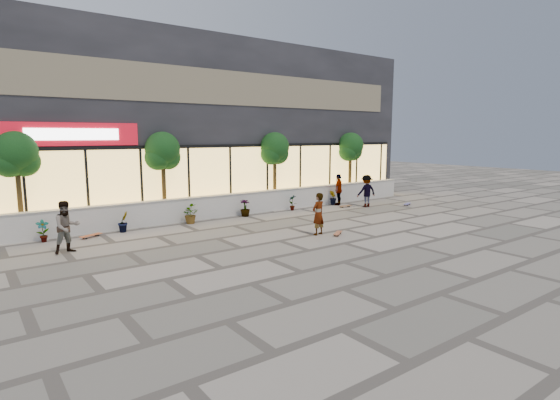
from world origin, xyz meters
TOP-DOWN VIEW (x-y plane):
  - ground at (0.00, 0.00)m, footprint 80.00×80.00m
  - planter_wall at (0.00, 7.00)m, footprint 22.00×0.42m
  - retail_building at (-0.00, 12.49)m, footprint 24.00×9.17m
  - shrub_a at (-8.50, 6.45)m, footprint 0.43×0.29m
  - shrub_b at (-5.70, 6.45)m, footprint 0.57×0.57m
  - shrub_c at (-2.90, 6.45)m, footprint 0.68×0.77m
  - shrub_d at (-0.10, 6.45)m, footprint 0.64×0.64m
  - shrub_e at (2.70, 6.45)m, footprint 0.46×0.35m
  - shrub_f at (5.50, 6.45)m, footprint 0.55×0.57m
  - tree_west at (-9.00, 7.70)m, footprint 1.60×1.50m
  - tree_midwest at (-3.50, 7.70)m, footprint 1.60×1.50m
  - tree_mideast at (2.50, 7.70)m, footprint 1.60×1.50m
  - tree_east at (8.00, 7.70)m, footprint 1.60×1.50m
  - skater_center at (0.14, 1.57)m, footprint 0.65×0.48m
  - skater_left at (-8.08, 4.40)m, footprint 0.93×0.79m
  - skater_right_near at (5.74, 6.30)m, footprint 1.06×0.89m
  - skater_right_far at (6.54, 5.02)m, footprint 1.20×0.84m
  - skateboard_center at (0.71, 1.08)m, footprint 0.73×0.58m
  - skateboard_left at (-6.97, 6.20)m, footprint 0.87×0.57m
  - skateboard_right_near at (5.51, 5.52)m, footprint 0.78×0.26m
  - skateboard_right_far at (8.71, 4.03)m, footprint 0.80×0.47m

SIDE VIEW (x-z plane):
  - ground at x=0.00m, z-range 0.00..0.00m
  - skateboard_center at x=0.71m, z-range 0.03..0.12m
  - skateboard_right_near at x=5.51m, z-range 0.03..0.12m
  - skateboard_right_far at x=8.71m, z-range 0.03..0.13m
  - skateboard_left at x=-6.97m, z-range 0.03..0.14m
  - shrub_a at x=-8.50m, z-range 0.00..0.81m
  - shrub_b at x=-5.70m, z-range 0.00..0.81m
  - shrub_c at x=-2.90m, z-range 0.00..0.81m
  - shrub_d at x=-0.10m, z-range 0.00..0.81m
  - shrub_e at x=2.70m, z-range 0.00..0.81m
  - shrub_f at x=5.50m, z-range 0.00..0.81m
  - planter_wall at x=0.00m, z-range 0.00..1.04m
  - skater_center at x=0.14m, z-range 0.00..1.61m
  - skater_right_far at x=6.54m, z-range 0.00..1.69m
  - skater_right_near at x=5.74m, z-range 0.00..1.69m
  - skater_left at x=-8.08m, z-range 0.00..1.69m
  - tree_west at x=-9.00m, z-range 1.03..4.94m
  - tree_midwest at x=-3.50m, z-range 1.03..4.94m
  - tree_mideast at x=2.50m, z-range 1.03..4.94m
  - tree_east at x=8.00m, z-range 1.03..4.94m
  - retail_building at x=0.00m, z-range 0.00..8.50m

